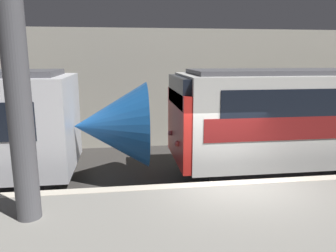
{
  "coord_description": "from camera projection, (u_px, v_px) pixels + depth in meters",
  "views": [
    {
      "loc": [
        -2.63,
        -7.23,
        4.0
      ],
      "look_at": [
        -1.48,
        1.08,
        2.2
      ],
      "focal_mm": 35.0,
      "sensor_mm": 36.0,
      "label": 1
    }
  ],
  "objects": [
    {
      "name": "ground_plane",
      "position": [
        232.0,
        219.0,
        8.2
      ],
      "size": [
        120.0,
        120.0,
        0.0
      ],
      "primitive_type": "plane",
      "color": "#33302D"
    },
    {
      "name": "platform",
      "position": [
        270.0,
        248.0,
        6.07
      ],
      "size": [
        40.0,
        4.19,
        1.03
      ],
      "color": "gray",
      "rests_on": "ground"
    },
    {
      "name": "station_rear_barrier",
      "position": [
        182.0,
        89.0,
        14.56
      ],
      "size": [
        50.0,
        0.15,
        5.15
      ],
      "color": "#B2AD9E",
      "rests_on": "ground"
    },
    {
      "name": "support_pillar_near",
      "position": [
        20.0,
        114.0,
        5.76
      ],
      "size": [
        0.44,
        0.44,
        3.96
      ],
      "color": "#56565B",
      "rests_on": "platform"
    }
  ]
}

